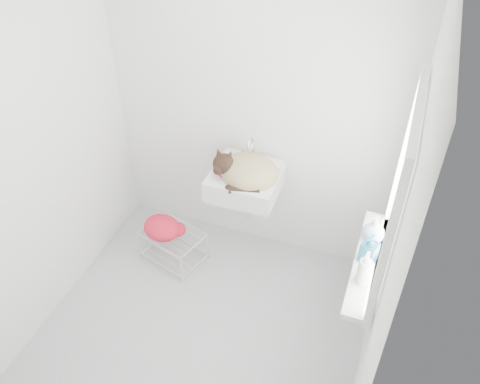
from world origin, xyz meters
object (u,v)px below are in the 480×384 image
(cat, at_px, (246,171))
(bottle_a, at_px, (362,282))
(bottle_c, at_px, (371,240))
(bottle_b, at_px, (367,260))
(wire_rack, at_px, (174,244))
(sink, at_px, (245,174))

(cat, xyz_separation_m, bottle_a, (0.95, -0.70, -0.04))
(bottle_c, bearing_deg, bottle_a, -90.00)
(cat, relative_size, bottle_b, 2.27)
(cat, xyz_separation_m, bottle_b, (0.95, -0.53, -0.04))
(cat, height_order, bottle_c, cat)
(cat, distance_m, bottle_b, 1.08)
(bottle_b, bearing_deg, wire_rack, 167.55)
(bottle_a, distance_m, bottle_c, 0.35)
(wire_rack, height_order, bottle_c, bottle_c)
(sink, relative_size, cat, 1.10)
(bottle_a, xyz_separation_m, bottle_b, (0.00, 0.18, 0.00))
(cat, relative_size, wire_rack, 1.00)
(bottle_b, bearing_deg, bottle_c, 90.00)
(bottle_a, relative_size, bottle_b, 0.98)
(cat, bearing_deg, sink, 126.20)
(sink, relative_size, bottle_c, 2.80)
(sink, distance_m, bottle_a, 1.20)
(wire_rack, bearing_deg, bottle_c, -5.77)
(wire_rack, bearing_deg, bottle_a, -18.70)
(sink, height_order, bottle_c, sink)
(cat, distance_m, bottle_c, 1.01)
(sink, xyz_separation_m, bottle_c, (0.96, -0.36, 0.00))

